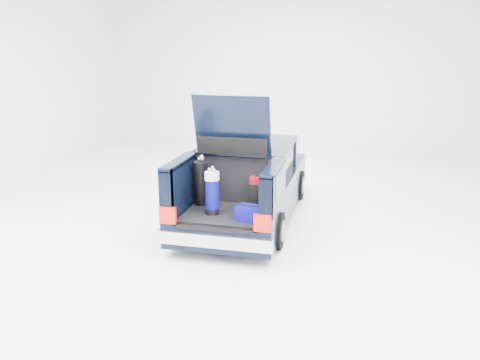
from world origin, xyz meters
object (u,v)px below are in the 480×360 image
(blue_golf_bag, at_px, (212,193))
(black_golf_bag, at_px, (202,183))
(car, at_px, (247,183))
(blue_duffel, at_px, (252,213))
(red_suitcase, at_px, (260,192))

(blue_golf_bag, bearing_deg, black_golf_bag, 127.39)
(car, relative_size, black_golf_bag, 5.45)
(black_golf_bag, relative_size, blue_duffel, 1.67)
(car, bearing_deg, red_suitcase, -67.57)
(red_suitcase, relative_size, blue_golf_bag, 0.71)
(car, height_order, blue_golf_bag, car)
(car, bearing_deg, blue_duffel, -75.13)
(car, height_order, black_golf_bag, car)
(car, distance_m, blue_golf_bag, 1.73)
(car, xyz_separation_m, blue_golf_bag, (-0.19, -1.69, 0.28))
(black_golf_bag, distance_m, blue_golf_bag, 0.50)
(black_golf_bag, xyz_separation_m, blue_golf_bag, (0.31, -0.40, -0.03))
(red_suitcase, xyz_separation_m, black_golf_bag, (-0.99, -0.10, 0.12))
(blue_golf_bag, bearing_deg, car, 83.47)
(car, relative_size, red_suitcase, 8.32)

